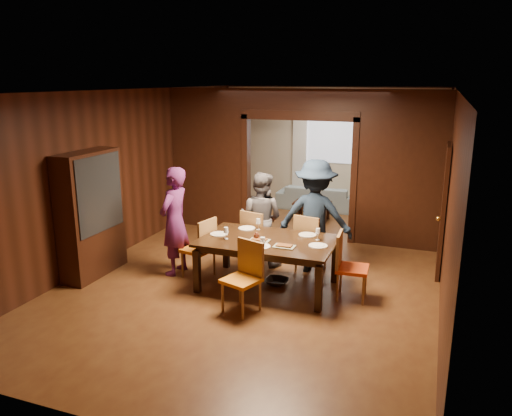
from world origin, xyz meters
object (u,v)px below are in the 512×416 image
at_px(person_purple, 175,221).
at_px(chair_far_r, 311,242).
at_px(dining_table, 268,263).
at_px(chair_right, 353,267).
at_px(chair_left, 198,247).
at_px(hutch, 91,214).
at_px(coffee_table, 312,211).
at_px(chair_near, 241,278).
at_px(person_navy, 315,216).
at_px(sofa, 318,197).
at_px(chair_far_l, 258,237).
at_px(person_grey, 261,219).

xyz_separation_m(person_purple, chair_far_r, (2.03, 0.87, -0.39)).
bearing_deg(dining_table, chair_far_r, 63.73).
xyz_separation_m(dining_table, chair_right, (1.27, 0.05, 0.10)).
relative_size(dining_table, chair_right, 2.06).
height_order(chair_left, hutch, hutch).
height_order(person_purple, coffee_table, person_purple).
height_order(chair_near, hutch, hutch).
bearing_deg(chair_far_r, dining_table, 74.80).
height_order(chair_right, chair_far_r, same).
xyz_separation_m(person_purple, person_navy, (2.08, 0.89, 0.05)).
bearing_deg(chair_near, chair_right, 54.20).
bearing_deg(person_purple, chair_near, 61.71).
xyz_separation_m(chair_left, chair_near, (1.11, -0.92, 0.00)).
height_order(person_navy, dining_table, person_navy).
distance_m(chair_right, chair_near, 1.63).
bearing_deg(chair_right, sofa, 15.17).
distance_m(dining_table, chair_far_l, 0.96).
bearing_deg(dining_table, chair_far_l, 118.72).
height_order(person_purple, chair_far_r, person_purple).
distance_m(person_grey, chair_far_r, 0.94).
distance_m(person_grey, chair_right, 1.95).
bearing_deg(hutch, person_navy, 22.67).
relative_size(chair_far_l, chair_far_r, 1.00).
xyz_separation_m(chair_right, chair_near, (-1.33, -0.94, 0.00)).
bearing_deg(chair_left, person_grey, 153.51).
bearing_deg(person_purple, sofa, 169.22).
height_order(sofa, dining_table, dining_table).
bearing_deg(chair_left, person_purple, -78.32).
bearing_deg(chair_far_l, sofa, -77.87).
distance_m(person_grey, dining_table, 1.11).
bearing_deg(hutch, coffee_table, 59.99).
relative_size(person_grey, hutch, 0.79).
xyz_separation_m(person_purple, chair_right, (2.85, 0.02, -0.39)).
distance_m(person_navy, coffee_table, 3.17).
xyz_separation_m(coffee_table, chair_left, (-0.89, -3.88, 0.28)).
distance_m(chair_right, chair_far_r, 1.18).
distance_m(person_purple, person_navy, 2.26).
relative_size(chair_right, chair_far_l, 1.00).
xyz_separation_m(dining_table, coffee_table, (-0.29, 3.90, -0.18)).
xyz_separation_m(person_navy, hutch, (-3.30, -1.38, 0.07)).
height_order(chair_far_r, hutch, hutch).
distance_m(person_purple, chair_far_r, 2.24).
distance_m(chair_far_l, chair_near, 1.78).
relative_size(person_navy, chair_far_l, 1.91).
distance_m(coffee_table, chair_right, 4.16).
distance_m(person_navy, dining_table, 1.18).
bearing_deg(person_navy, hutch, 19.85).
height_order(person_grey, hutch, hutch).
distance_m(sofa, coffee_table, 1.00).
bearing_deg(person_navy, chair_far_l, 2.01).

